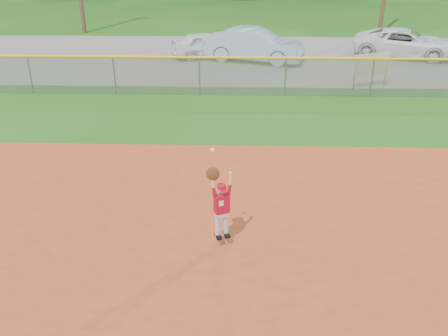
# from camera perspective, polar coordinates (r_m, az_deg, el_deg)

# --- Properties ---
(ground) EXTENTS (120.00, 120.00, 0.00)m
(ground) POSITION_cam_1_polar(r_m,az_deg,el_deg) (10.96, -6.63, -8.15)
(ground) COLOR #215B14
(ground) RESTS_ON ground
(parking_strip) EXTENTS (44.00, 10.00, 0.03)m
(parking_strip) POSITION_cam_1_polar(r_m,az_deg,el_deg) (25.72, -1.75, 12.51)
(parking_strip) COLOR slate
(parking_strip) RESTS_ON ground
(car_white_a) EXTENTS (3.87, 2.55, 1.23)m
(car_white_a) POSITION_cam_1_polar(r_m,az_deg,el_deg) (25.63, -1.93, 13.91)
(car_white_a) COLOR white
(car_white_a) RESTS_ON parking_strip
(car_blue) EXTENTS (4.98, 2.92, 1.55)m
(car_blue) POSITION_cam_1_polar(r_m,az_deg,el_deg) (24.84, 3.48, 13.86)
(car_blue) COLOR #8AB3CD
(car_blue) RESTS_ON parking_strip
(car_white_b) EXTENTS (5.35, 3.63, 1.36)m
(car_white_b) POSITION_cam_1_polar(r_m,az_deg,el_deg) (27.21, 19.93, 13.28)
(car_white_b) COLOR white
(car_white_b) RESTS_ON parking_strip
(sponsor_sign) EXTENTS (1.55, 0.59, 1.45)m
(sponsor_sign) POSITION_cam_1_polar(r_m,az_deg,el_deg) (21.33, 16.48, 11.15)
(sponsor_sign) COLOR gray
(sponsor_sign) RESTS_ON ground
(outfield_fence) EXTENTS (40.06, 0.10, 1.55)m
(outfield_fence) POSITION_cam_1_polar(r_m,az_deg,el_deg) (19.71, -2.81, 10.77)
(outfield_fence) COLOR gray
(outfield_fence) RESTS_ON ground
(ballplayer) EXTENTS (0.54, 0.31, 2.05)m
(ballplayer) POSITION_cam_1_polar(r_m,az_deg,el_deg) (10.12, -0.40, -3.97)
(ballplayer) COLOR silver
(ballplayer) RESTS_ON ground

